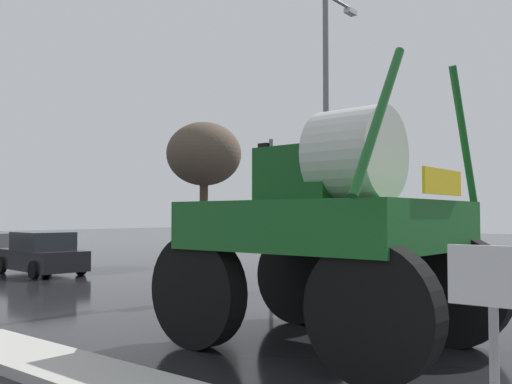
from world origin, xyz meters
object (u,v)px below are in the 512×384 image
traffic_signal_near_right (267,181)px  bare_tree_right (204,155)px  sedan_ahead (41,254)px  streetlight_near_right (328,121)px  oversize_sprayer (329,230)px  lane_arrow_sign (492,321)px

traffic_signal_near_right → bare_tree_right: bearing=54.5°
traffic_signal_near_right → bare_tree_right: bare_tree_right is taller
sedan_ahead → traffic_signal_near_right: traffic_signal_near_right is taller
streetlight_near_right → bare_tree_right: 8.72m
sedan_ahead → streetlight_near_right: (4.14, -9.54, 4.36)m
oversize_sprayer → traffic_signal_near_right: bearing=-42.0°
lane_arrow_sign → oversize_sprayer: bearing=45.1°
lane_arrow_sign → bare_tree_right: 21.38m
lane_arrow_sign → oversize_sprayer: oversize_sprayer is taller
lane_arrow_sign → bare_tree_right: size_ratio=0.28×
streetlight_near_right → bare_tree_right: bearing=70.8°
oversize_sprayer → sedan_ahead: oversize_sprayer is taller
bare_tree_right → traffic_signal_near_right: bearing=-125.5°
traffic_signal_near_right → streetlight_near_right: 3.51m
streetlight_near_right → oversize_sprayer: bearing=-148.4°
sedan_ahead → streetlight_near_right: bearing=-151.4°
sedan_ahead → bare_tree_right: size_ratio=0.67×
oversize_sprayer → bare_tree_right: (10.04, 12.64, 2.94)m
traffic_signal_near_right → sedan_ahead: bearing=97.8°
sedan_ahead → oversize_sprayer: bearing=172.8°
streetlight_near_right → bare_tree_right: size_ratio=1.47×
traffic_signal_near_right → streetlight_near_right: streetlight_near_right is taller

